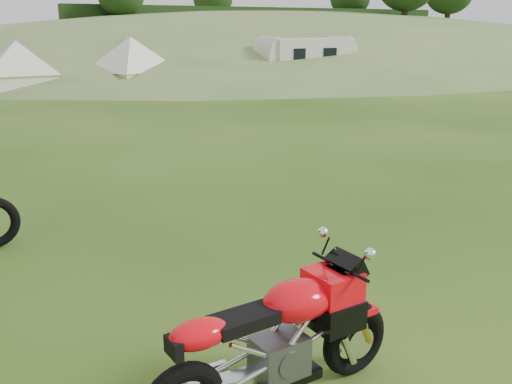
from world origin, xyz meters
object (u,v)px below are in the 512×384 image
tent_left (18,65)px  tent_mid (132,62)px  sport_motorcycle (277,332)px  caravan (305,62)px

tent_left → tent_mid: 4.63m
sport_motorcycle → caravan: 24.03m
tent_left → caravan: 12.67m
sport_motorcycle → tent_left: 22.86m
tent_mid → caravan: bearing=-35.2°
tent_mid → sport_motorcycle: bearing=-126.1°
tent_left → caravan: bearing=-13.8°
tent_left → tent_mid: tent_mid is taller
sport_motorcycle → tent_mid: tent_mid is taller
sport_motorcycle → tent_mid: size_ratio=0.73×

